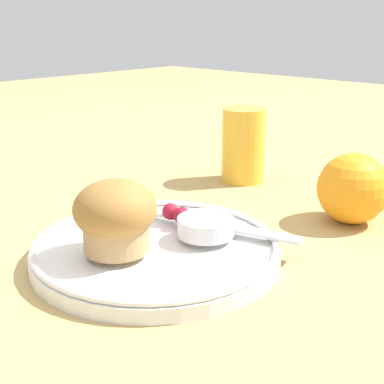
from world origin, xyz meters
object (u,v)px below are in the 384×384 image
at_px(butter_knife, 214,224).
at_px(juice_glass, 243,145).
at_px(orange_fruit, 353,189).
at_px(muffin, 115,216).

height_order(butter_knife, juice_glass, juice_glass).
bearing_deg(orange_fruit, butter_knife, -115.18).
xyz_separation_m(butter_knife, orange_fruit, (0.07, 0.15, 0.02)).
xyz_separation_m(muffin, juice_glass, (-0.09, 0.30, -0.00)).
bearing_deg(muffin, juice_glass, 106.85).
xyz_separation_m(orange_fruit, juice_glass, (-0.19, 0.04, 0.01)).
height_order(butter_knife, orange_fruit, orange_fruit).
height_order(orange_fruit, juice_glass, juice_glass).
distance_m(orange_fruit, juice_glass, 0.20).
bearing_deg(juice_glass, orange_fruit, -12.93).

